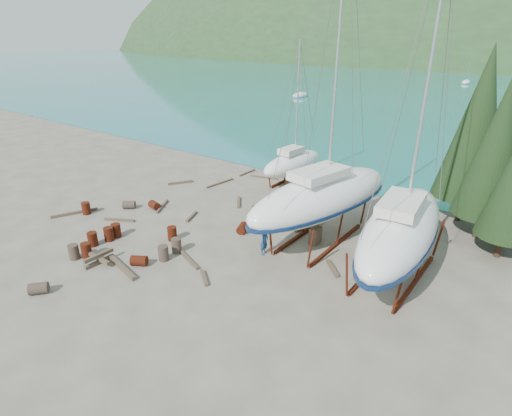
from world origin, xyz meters
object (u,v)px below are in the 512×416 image
Objects in this scene: large_sailboat_far at (401,228)px; small_sailboat_shore at (293,163)px; worker at (264,241)px; large_sailboat_near at (322,196)px.

small_sailboat_shore is at bearing 137.56° from large_sailboat_far.
worker is at bearing -167.93° from large_sailboat_far.
large_sailboat_near reaches higher than large_sailboat_far.
large_sailboat_far is 10.03× the size of worker.
large_sailboat_near is 1.06× the size of large_sailboat_far.
small_sailboat_shore reaches higher than worker.
large_sailboat_near is at bearing 160.22° from large_sailboat_far.
worker is at bearing -104.52° from large_sailboat_near.
large_sailboat_near is 10.60× the size of worker.
small_sailboat_shore is at bearing 16.39° from worker.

